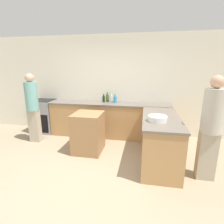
# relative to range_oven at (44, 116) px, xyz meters

# --- Properties ---
(ground_plane) EXTENTS (14.00, 14.00, 0.00)m
(ground_plane) POSITION_rel_range_oven_xyz_m (1.93, -1.82, -0.47)
(ground_plane) COLOR tan
(wall_back) EXTENTS (8.00, 0.06, 2.70)m
(wall_back) POSITION_rel_range_oven_xyz_m (1.93, 0.34, 0.88)
(wall_back) COLOR silver
(wall_back) RESTS_ON ground_plane
(counter_back) EXTENTS (3.20, 0.64, 0.93)m
(counter_back) POSITION_rel_range_oven_xyz_m (1.93, 0.00, -0.00)
(counter_back) COLOR tan
(counter_back) RESTS_ON ground_plane
(counter_peninsula) EXTENTS (0.69, 1.69, 0.93)m
(counter_peninsula) POSITION_rel_range_oven_xyz_m (3.19, -1.13, -0.00)
(counter_peninsula) COLOR tan
(counter_peninsula) RESTS_ON ground_plane
(range_oven) EXTENTS (0.66, 0.62, 0.94)m
(range_oven) POSITION_rel_range_oven_xyz_m (0.00, 0.00, 0.00)
(range_oven) COLOR #99999E
(range_oven) RESTS_ON ground_plane
(island_table) EXTENTS (0.62, 0.66, 0.88)m
(island_table) POSITION_rel_range_oven_xyz_m (1.67, -0.99, -0.03)
(island_table) COLOR #997047
(island_table) RESTS_ON ground_plane
(mixing_bowl) EXTENTS (0.33, 0.33, 0.10)m
(mixing_bowl) POSITION_rel_range_oven_xyz_m (3.10, -1.46, 0.51)
(mixing_bowl) COLOR white
(mixing_bowl) RESTS_ON counter_peninsula
(wine_bottle_dark) EXTENTS (0.07, 0.07, 0.22)m
(wine_bottle_dark) POSITION_rel_range_oven_xyz_m (1.78, 0.07, 0.55)
(wine_bottle_dark) COLOR black
(wine_bottle_dark) RESTS_ON counter_back
(dish_soap_bottle) EXTENTS (0.09, 0.09, 0.23)m
(dish_soap_bottle) POSITION_rel_range_oven_xyz_m (2.09, 0.06, 0.55)
(dish_soap_bottle) COLOR #338CBF
(dish_soap_bottle) RESTS_ON counter_back
(olive_oil_bottle) EXTENTS (0.08, 0.08, 0.26)m
(olive_oil_bottle) POSITION_rel_range_oven_xyz_m (1.86, 0.18, 0.56)
(olive_oil_bottle) COLOR #475B1E
(olive_oil_bottle) RESTS_ON counter_back
(vinegar_bottle_clear) EXTENTS (0.09, 0.09, 0.25)m
(vinegar_bottle_clear) POSITION_rel_range_oven_xyz_m (1.97, 0.12, 0.56)
(vinegar_bottle_clear) COLOR silver
(vinegar_bottle_clear) RESTS_ON counter_back
(person_by_range) EXTENTS (0.29, 0.29, 1.71)m
(person_by_range) POSITION_rel_range_oven_xyz_m (0.16, -0.72, 0.47)
(person_by_range) COLOR #ADA38E
(person_by_range) RESTS_ON ground_plane
(person_at_peninsula) EXTENTS (0.32, 0.32, 1.74)m
(person_at_peninsula) POSITION_rel_range_oven_xyz_m (3.92, -1.60, 0.48)
(person_at_peninsula) COLOR #ADA38E
(person_at_peninsula) RESTS_ON ground_plane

